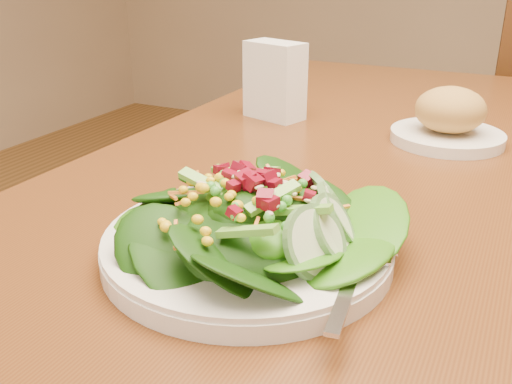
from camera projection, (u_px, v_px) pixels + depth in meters
dining_table at (409, 215)px, 0.90m from camera, size 0.90×1.40×0.75m
salad_plate at (256, 230)px, 0.56m from camera, size 0.29×0.29×0.08m
bread_plate at (449, 120)px, 0.91m from camera, size 0.18×0.18×0.09m
napkin_holder at (275, 78)px, 1.03m from camera, size 0.12×0.09×0.14m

